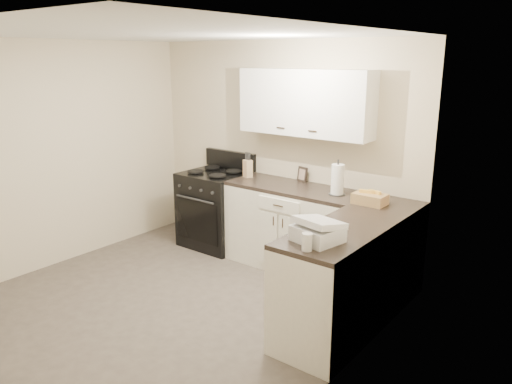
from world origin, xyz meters
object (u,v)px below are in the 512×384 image
Objects in this scene: paper_towel at (337,180)px; countertop_grill at (317,234)px; stove at (216,210)px; wicker_basket at (370,199)px; knife_block at (248,169)px.

paper_towel is 0.96× the size of countertop_grill.
wicker_basket is at bearing -2.35° from stove.
stove is 4.60× the size of knife_block.
wicker_basket is 1.18m from countertop_grill.
knife_block reaches higher than stove.
countertop_grill reaches higher than stove.
stove is 1.80m from paper_towel.
knife_block is 2.19m from countertop_grill.
wicker_basket reaches higher than stove.
countertop_grill is at bearing -29.68° from stove.
countertop_grill is at bearing -84.20° from wicker_basket.
paper_towel is (1.68, 0.02, 0.64)m from stove.
paper_towel reaches higher than stove.
stove is 2.16m from wicker_basket.
knife_block is 1.21m from paper_towel.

